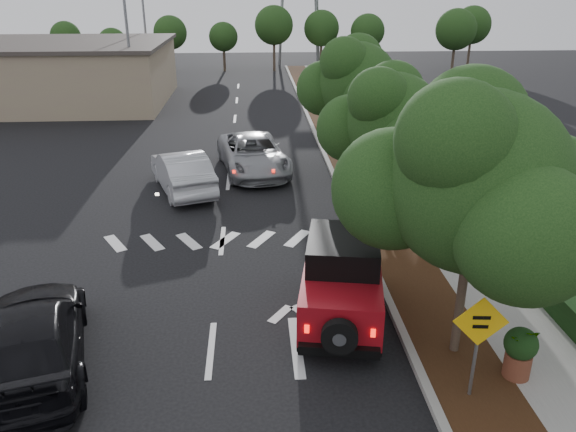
{
  "coord_description": "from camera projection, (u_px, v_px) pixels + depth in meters",
  "views": [
    {
      "loc": [
        1.1,
        -10.96,
        7.92
      ],
      "look_at": [
        2.0,
        3.0,
        2.08
      ],
      "focal_mm": 35.0,
      "sensor_mm": 36.0,
      "label": 1
    }
  ],
  "objects": [
    {
      "name": "transmission_tower",
      "position": [
        299.0,
        66.0,
        57.64
      ],
      "size": [
        7.0,
        4.0,
        28.0
      ],
      "primitive_type": null,
      "color": "slate",
      "rests_on": "ground"
    },
    {
      "name": "black_suv_oncoming",
      "position": [
        32.0,
        338.0,
        12.19
      ],
      "size": [
        3.5,
        5.74,
        1.55
      ],
      "primitive_type": "imported",
      "rotation": [
        0.0,
        0.0,
        3.41
      ],
      "color": "black",
      "rests_on": "ground"
    },
    {
      "name": "silver_sedan_oncoming",
      "position": [
        182.0,
        171.0,
        22.81
      ],
      "size": [
        3.25,
        5.29,
        1.64
      ],
      "primitive_type": "imported",
      "rotation": [
        0.0,
        0.0,
        3.47
      ],
      "color": "#B8BAC1",
      "rests_on": "ground"
    },
    {
      "name": "terracotta_planter",
      "position": [
        520.0,
        348.0,
        11.77
      ],
      "size": [
        0.7,
        0.7,
        1.23
      ],
      "rotation": [
        0.0,
        0.0,
        -0.01
      ],
      "color": "brown",
      "rests_on": "ground"
    },
    {
      "name": "planting_strip",
      "position": [
        357.0,
        177.0,
        24.44
      ],
      "size": [
        1.8,
        70.0,
        0.12
      ],
      "primitive_type": "cube",
      "color": "black",
      "rests_on": "ground"
    },
    {
      "name": "light_pole_b",
      "position": [
        150.0,
        83.0,
        47.63
      ],
      "size": [
        2.0,
        0.22,
        9.0
      ],
      "primitive_type": null,
      "color": "slate",
      "rests_on": "ground"
    },
    {
      "name": "silver_suv_ahead",
      "position": [
        253.0,
        154.0,
        25.12
      ],
      "size": [
        3.63,
        6.18,
        1.61
      ],
      "primitive_type": "imported",
      "rotation": [
        0.0,
        0.0,
        0.17
      ],
      "color": "#94969B",
      "rests_on": "ground"
    },
    {
      "name": "street_tree_mid",
      "position": [
        385.0,
        230.0,
        19.4
      ],
      "size": [
        3.2,
        3.2,
        5.32
      ],
      "primitive_type": null,
      "color": "#153210",
      "rests_on": "ground"
    },
    {
      "name": "commercial_building",
      "position": [
        5.0,
        74.0,
        38.99
      ],
      "size": [
        22.0,
        12.0,
        4.0
      ],
      "primitive_type": "cube",
      "color": "gray",
      "rests_on": "ground"
    },
    {
      "name": "street_tree_near",
      "position": [
        453.0,
        353.0,
        12.95
      ],
      "size": [
        3.8,
        3.8,
        5.92
      ],
      "primitive_type": null,
      "color": "#153210",
      "rests_on": "ground"
    },
    {
      "name": "hedge",
      "position": [
        432.0,
        168.0,
        24.51
      ],
      "size": [
        0.8,
        70.0,
        0.8
      ],
      "primitive_type": "cube",
      "color": "black",
      "rests_on": "ground"
    },
    {
      "name": "curb",
      "position": [
        334.0,
        178.0,
        24.38
      ],
      "size": [
        0.2,
        70.0,
        0.15
      ],
      "primitive_type": "cube",
      "color": "#9E9B93",
      "rests_on": "ground"
    },
    {
      "name": "speed_hump_sign",
      "position": [
        479.0,
        334.0,
        10.92
      ],
      "size": [
        1.08,
        0.13,
        2.3
      ],
      "rotation": [
        0.0,
        0.0,
        -0.09
      ],
      "color": "slate",
      "rests_on": "ground"
    },
    {
      "name": "street_tree_far",
      "position": [
        353.0,
        172.0,
        25.39
      ],
      "size": [
        3.4,
        3.4,
        5.62
      ],
      "primitive_type": null,
      "color": "#153210",
      "rests_on": "ground"
    },
    {
      "name": "parked_suv",
      "position": [
        96.0,
        105.0,
        35.62
      ],
      "size": [
        4.29,
        2.43,
        1.38
      ],
      "primitive_type": "imported",
      "rotation": [
        0.0,
        0.0,
        1.36
      ],
      "color": "#A0A2A7",
      "rests_on": "ground"
    },
    {
      "name": "light_pole_a",
      "position": [
        136.0,
        113.0,
        36.64
      ],
      "size": [
        2.0,
        0.22,
        9.0
      ],
      "primitive_type": null,
      "color": "slate",
      "rests_on": "ground"
    },
    {
      "name": "red_jeep",
      "position": [
        342.0,
        278.0,
        13.98
      ],
      "size": [
        2.51,
        4.42,
        2.18
      ],
      "rotation": [
        0.0,
        0.0,
        -0.17
      ],
      "color": "black",
      "rests_on": "ground"
    },
    {
      "name": "ground",
      "position": [
        211.0,
        350.0,
        13.08
      ],
      "size": [
        120.0,
        120.0,
        0.0
      ],
      "primitive_type": "plane",
      "color": "black",
      "rests_on": "ground"
    },
    {
      "name": "sidewalk",
      "position": [
        400.0,
        176.0,
        24.55
      ],
      "size": [
        2.0,
        70.0,
        0.12
      ],
      "primitive_type": "cube",
      "color": "gray",
      "rests_on": "ground"
    }
  ]
}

